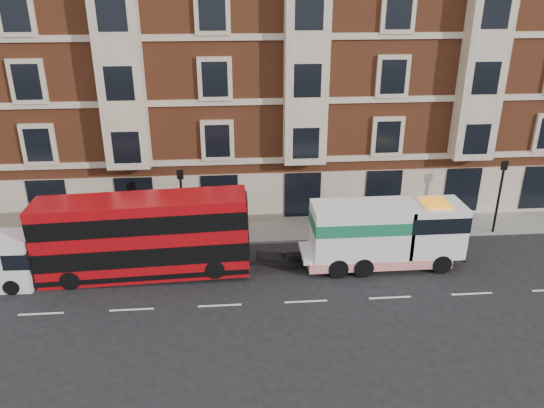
{
  "coord_description": "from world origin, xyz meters",
  "views": [
    {
      "loc": [
        -3.31,
        -20.75,
        13.81
      ],
      "look_at": [
        -1.25,
        4.0,
        3.3
      ],
      "focal_mm": 35.0,
      "sensor_mm": 36.0,
      "label": 1
    }
  ],
  "objects": [
    {
      "name": "double_decker_bus",
      "position": [
        -7.7,
        3.1,
        2.21
      ],
      "size": [
        10.31,
        2.37,
        4.17
      ],
      "color": "#A2090E",
      "rests_on": "ground"
    },
    {
      "name": "victorian_terrace",
      "position": [
        0.5,
        15.0,
        10.07
      ],
      "size": [
        45.0,
        12.0,
        20.4
      ],
      "color": "brown",
      "rests_on": "ground"
    },
    {
      "name": "pedestrian",
      "position": [
        -12.83,
        6.15,
        1.08
      ],
      "size": [
        0.68,
        0.45,
        1.87
      ],
      "primitive_type": "imported",
      "rotation": [
        0.0,
        0.0,
        0.01
      ],
      "color": "#1F1B37",
      "rests_on": "sidewalk"
    },
    {
      "name": "lamp_post_east",
      "position": [
        12.0,
        6.2,
        2.68
      ],
      "size": [
        0.35,
        0.15,
        4.35
      ],
      "color": "black",
      "rests_on": "sidewalk"
    },
    {
      "name": "tow_truck",
      "position": [
        4.35,
        3.1,
        1.82
      ],
      "size": [
        8.25,
        2.44,
        3.44
      ],
      "color": "silver",
      "rests_on": "ground"
    },
    {
      "name": "ground",
      "position": [
        0.0,
        0.0,
        0.0
      ],
      "size": [
        120.0,
        120.0,
        0.0
      ],
      "primitive_type": "plane",
      "color": "black",
      "rests_on": "ground"
    },
    {
      "name": "lamp_post_west",
      "position": [
        -6.0,
        6.2,
        2.68
      ],
      "size": [
        0.35,
        0.15,
        4.35
      ],
      "color": "black",
      "rests_on": "sidewalk"
    },
    {
      "name": "sidewalk",
      "position": [
        0.0,
        7.5,
        0.07
      ],
      "size": [
        90.0,
        3.0,
        0.15
      ],
      "primitive_type": "cube",
      "color": "slate",
      "rests_on": "ground"
    }
  ]
}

